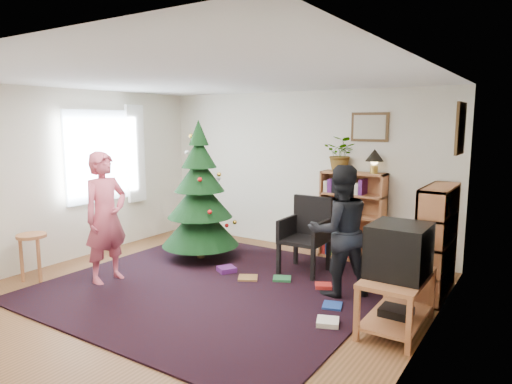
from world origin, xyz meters
The scene contains 22 objects.
floor centered at (0.00, 0.00, 0.00)m, with size 5.00×5.00×0.00m, color brown.
ceiling centered at (0.00, 0.00, 2.50)m, with size 5.00×5.00×0.00m, color white.
wall_back centered at (0.00, 2.50, 1.25)m, with size 5.00×0.02×2.50m, color silver.
wall_left centered at (-2.50, 0.00, 1.25)m, with size 0.02×5.00×2.50m, color silver.
wall_right centered at (2.50, 0.00, 1.25)m, with size 0.02×5.00×2.50m, color silver.
rug centered at (0.00, 0.30, 0.01)m, with size 3.80×3.60×0.02m, color black.
window_pane centered at (-2.47, 0.60, 1.50)m, with size 0.04×1.20×1.40m, color silver.
curtain centered at (-2.43, 1.30, 1.50)m, with size 0.06×0.35×1.60m, color white.
picture_back centered at (1.15, 2.48, 1.95)m, with size 0.55×0.03×0.42m.
picture_right centered at (2.48, 1.75, 1.95)m, with size 0.03×0.50×0.60m.
christmas_tree centered at (-0.89, 1.10, 0.86)m, with size 1.13×1.13×2.06m.
bookshelf_back centered at (0.98, 2.34, 0.66)m, with size 0.95×0.30×1.30m.
bookshelf_right centered at (2.34, 1.49, 0.66)m, with size 0.30×0.95×1.30m.
tv_stand centered at (2.22, 0.35, 0.33)m, with size 0.54×0.97×0.55m.
crt_tv centered at (2.22, 0.35, 0.80)m, with size 0.54×0.58×0.51m.
armchair centered at (0.69, 1.46, 0.55)m, with size 0.57×0.57×1.02m.
stool centered at (-2.10, -0.79, 0.47)m, with size 0.37×0.37×0.61m.
person_standing centered at (-1.27, -0.29, 0.83)m, with size 0.61×0.40×1.67m, color #C54E61.
person_by_chair centered at (1.39, 0.88, 0.77)m, with size 0.75×0.58×1.54m, color black.
potted_plant centered at (0.78, 2.34, 1.56)m, with size 0.47×0.40×0.52m, color gray.
table_lamp centered at (1.28, 2.34, 1.53)m, with size 0.26×0.26×0.35m.
floor_clutter centered at (0.98, 0.73, 0.04)m, with size 2.28×1.44×0.08m.
Camera 1 is at (3.37, -3.98, 2.03)m, focal length 32.00 mm.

